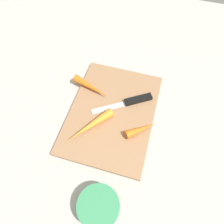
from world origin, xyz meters
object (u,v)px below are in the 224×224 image
Objects in this scene: carrot_longest at (91,126)px; carrot_shortest at (141,129)px; knife at (134,100)px; carrot_medium at (91,87)px; small_bowl at (99,207)px; cutting_board at (112,113)px.

carrot_shortest is at bearing 138.75° from carrot_longest.
carrot_medium is at bearing -35.63° from knife.
carrot_longest is 0.22m from small_bowl.
cutting_board is 2.36× the size of carrot_longest.
cutting_board is at bearing 12.15° from knife.
carrot_shortest is at bearing -10.11° from carrot_medium.
carrot_longest is at bearing 146.65° from cutting_board.
small_bowl is (-0.33, 0.01, 0.00)m from knife.
small_bowl reaches higher than carrot_longest.
small_bowl is at bearing -49.62° from carrot_medium.
carrot_shortest is at bearing 80.93° from knife.
carrot_medium is (0.07, 0.09, 0.02)m from cutting_board.
knife is 1.17× the size of carrot_longest.
carrot_medium is at bearing -124.24° from carrot_longest.
small_bowl is at bearing -142.29° from carrot_shortest.
small_bowl is at bearing -170.86° from cutting_board.
knife is at bearing 177.82° from carrot_longest.
carrot_shortest is 0.64× the size of carrot_longest.
small_bowl reaches higher than cutting_board.
knife is (0.06, -0.06, 0.01)m from cutting_board.
carrot_medium is 0.87× the size of carrot_longest.
carrot_shortest is at bearing -13.80° from small_bowl.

